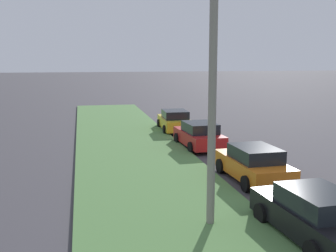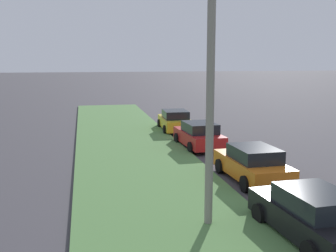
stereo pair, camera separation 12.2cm
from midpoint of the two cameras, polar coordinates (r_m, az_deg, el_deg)
The scene contains 6 objects.
grass_median at distance 15.21m, azimuth -1.52°, elevation -9.84°, with size 60.00×6.00×0.12m, color #517F42.
parked_car_black at distance 12.51m, azimuth 19.28°, elevation -11.50°, with size 4.39×2.20×1.47m.
parked_car_orange at distance 17.58m, azimuth 11.47°, elevation -5.14°, with size 4.37×2.15×1.47m.
parked_car_red at distance 23.57m, azimuth 4.15°, elevation -1.29°, with size 4.39×2.19×1.47m.
parked_car_yellow at distance 28.96m, azimuth 0.80°, elevation 0.72°, with size 4.37×2.15×1.47m.
streetlight at distance 12.10m, azimuth 7.51°, elevation 6.11°, with size 0.48×2.88×7.50m.
Camera 1 is at (-4.11, 10.67, 5.05)m, focal length 44.28 mm.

